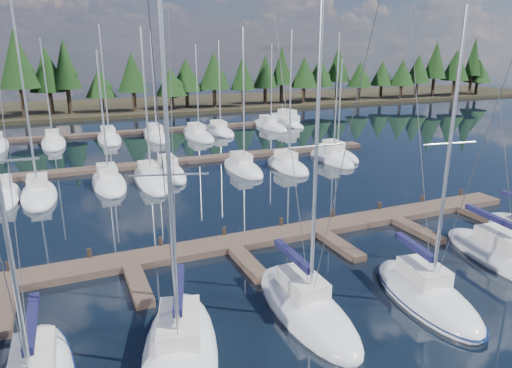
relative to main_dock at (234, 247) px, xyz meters
name	(u,v)px	position (x,y,z in m)	size (l,w,h in m)	color
ground	(180,192)	(0.00, 12.64, -0.20)	(260.00, 260.00, 0.00)	black
far_shore	(104,108)	(0.00, 72.64, 0.10)	(220.00, 30.00, 0.60)	#2E2819
main_dock	(234,247)	(0.00, 0.00, 0.00)	(44.00, 6.13, 0.90)	brown
back_docks	(139,146)	(0.00, 32.23, 0.00)	(50.00, 21.80, 0.40)	brown
front_sailboat_2	(180,353)	(-5.46, -8.48, 0.08)	(5.33, 9.53, 13.79)	white
front_sailboat_3	(305,307)	(0.63, -7.54, 0.09)	(3.01, 8.37, 14.27)	white
front_sailboat_4	(426,294)	(6.47, -8.90, 0.09)	(4.06, 7.99, 14.06)	white
front_sailboat_5	(507,259)	(13.45, -7.73, 0.10)	(3.93, 9.43, 16.26)	white
back_sailboat_rows	(144,153)	(-0.14, 27.99, 0.06)	(46.74, 32.88, 16.24)	white
motor_yacht_right	(286,122)	(24.10, 40.15, 0.26)	(4.38, 8.66, 4.13)	white
tree_line	(96,74)	(-1.61, 62.89, 7.13)	(185.15, 11.92, 14.10)	black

